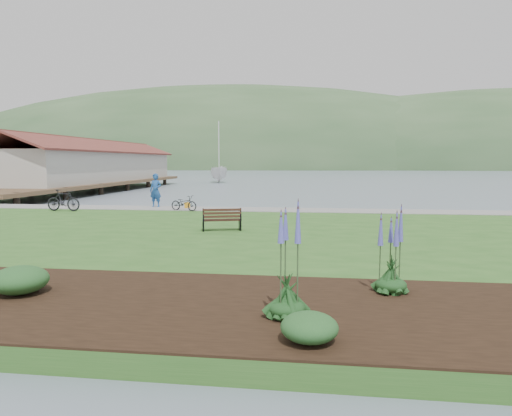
{
  "coord_description": "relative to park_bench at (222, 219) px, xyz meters",
  "views": [
    {
      "loc": [
        3.15,
        -17.78,
        3.04
      ],
      "look_at": [
        0.94,
        -0.89,
        1.3
      ],
      "focal_mm": 32.0,
      "sensor_mm": 36.0,
      "label": 1
    }
  ],
  "objects": [
    {
      "name": "shoreline_path",
      "position": [
        0.38,
        7.74,
        -0.44
      ],
      "size": [
        34.0,
        2.2,
        0.03
      ],
      "primitive_type": "cube",
      "color": "gray",
      "rests_on": "lawn"
    },
    {
      "name": "person",
      "position": [
        -5.62,
        8.34,
        0.69
      ],
      "size": [
        0.92,
        0.71,
        2.29
      ],
      "primitive_type": "imported",
      "rotation": [
        0.0,
        0.0,
        -0.17
      ],
      "color": "#204E95",
      "rests_on": "lawn"
    },
    {
      "name": "pier_pavilion",
      "position": [
        -19.62,
        28.36,
        1.79
      ],
      "size": [
        8.0,
        36.0,
        5.4
      ],
      "color": "#4C3826",
      "rests_on": "ground"
    },
    {
      "name": "far_hillside",
      "position": [
        20.38,
        170.84,
        -0.85
      ],
      "size": [
        580.0,
        80.0,
        38.0
      ],
      "primitive_type": null,
      "color": "#345630",
      "rests_on": "ground"
    },
    {
      "name": "bicycle_b",
      "position": [
        -9.8,
        5.73,
        0.12
      ],
      "size": [
        0.67,
        1.94,
        1.15
      ],
      "primitive_type": "imported",
      "rotation": [
        0.0,
        0.0,
        1.51
      ],
      "color": "black",
      "rests_on": "lawn"
    },
    {
      "name": "pannier",
      "position": [
        -3.67,
        8.04,
        -0.28
      ],
      "size": [
        0.26,
        0.35,
        0.33
      ],
      "primitive_type": "cube",
      "rotation": [
        0.0,
        0.0,
        -0.21
      ],
      "color": "orange",
      "rests_on": "lawn"
    },
    {
      "name": "shrub_0",
      "position": [
        -2.24,
        -8.81,
        -0.14
      ],
      "size": [
        1.09,
        1.09,
        0.55
      ],
      "primitive_type": "ellipsoid",
      "color": "#1E4C21",
      "rests_on": "garden_bed"
    },
    {
      "name": "bicycle_a",
      "position": [
        -3.48,
        6.76,
        -0.04
      ],
      "size": [
        1.0,
        1.68,
        0.83
      ],
      "primitive_type": "imported",
      "rotation": [
        0.0,
        0.0,
        1.27
      ],
      "color": "black",
      "rests_on": "lawn"
    },
    {
      "name": "shrub_1",
      "position": [
        3.47,
        -10.5,
        -0.2
      ],
      "size": [
        0.85,
        0.85,
        0.42
      ],
      "primitive_type": "ellipsoid",
      "color": "#1E4C21",
      "rests_on": "garden_bed"
    },
    {
      "name": "echium_0",
      "position": [
        3.08,
        -9.51,
        0.39
      ],
      "size": [
        0.62,
        0.62,
        2.11
      ],
      "color": "#153C18",
      "rests_on": "garden_bed"
    },
    {
      "name": "lawn",
      "position": [
        0.38,
        -1.16,
        -0.65
      ],
      "size": [
        34.0,
        20.0,
        0.4
      ],
      "primitive_type": "cube",
      "color": "#2C5B20",
      "rests_on": "ground"
    },
    {
      "name": "echium_1",
      "position": [
        5.05,
        -7.77,
        0.31
      ],
      "size": [
        0.62,
        0.62,
        1.82
      ],
      "color": "#153C18",
      "rests_on": "garden_bed"
    },
    {
      "name": "park_bench",
      "position": [
        0.0,
        0.0,
        0.0
      ],
      "size": [
        1.57,
        0.97,
        0.91
      ],
      "rotation": [
        0.0,
        0.0,
        0.28
      ],
      "color": "black",
      "rests_on": "lawn"
    },
    {
      "name": "sailboat",
      "position": [
        -10.32,
        47.85,
        -0.85
      ],
      "size": [
        13.1,
        13.24,
        27.97
      ],
      "primitive_type": "imported",
      "rotation": [
        0.0,
        0.0,
        0.27
      ],
      "color": "silver",
      "rests_on": "ground"
    },
    {
      "name": "garden_bed",
      "position": [
        3.38,
        -8.96,
        -0.43
      ],
      "size": [
        24.0,
        4.4,
        0.04
      ],
      "primitive_type": "cube",
      "color": "black",
      "rests_on": "lawn"
    },
    {
      "name": "ground",
      "position": [
        0.38,
        0.84,
        -0.85
      ],
      "size": [
        600.0,
        600.0,
        0.0
      ],
      "primitive_type": "plane",
      "color": "slate",
      "rests_on": "ground"
    }
  ]
}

